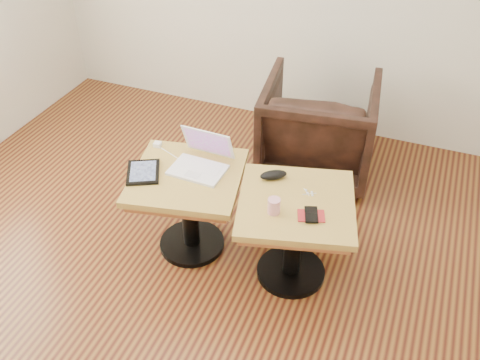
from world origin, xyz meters
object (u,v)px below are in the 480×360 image
(side_table_left, at_px, (188,193))
(laptop, at_px, (201,161))
(armchair, at_px, (318,128))
(side_table_right, at_px, (295,221))
(striped_cup, at_px, (274,206))

(side_table_left, relative_size, laptop, 2.29)
(laptop, height_order, armchair, laptop)
(side_table_left, distance_m, side_table_right, 0.65)
(side_table_left, height_order, laptop, laptop)
(armchair, bearing_deg, side_table_left, 57.77)
(side_table_right, relative_size, striped_cup, 8.79)
(side_table_left, distance_m, laptop, 0.21)
(side_table_right, distance_m, armchair, 1.08)
(laptop, xyz_separation_m, armchair, (0.45, 0.97, -0.24))
(striped_cup, distance_m, armchair, 1.22)
(side_table_right, bearing_deg, laptop, 156.40)
(side_table_right, distance_m, striped_cup, 0.24)
(striped_cup, relative_size, armchair, 0.11)
(side_table_right, xyz_separation_m, striped_cup, (-0.09, -0.13, 0.18))
(side_table_left, xyz_separation_m, side_table_right, (0.65, -0.00, 0.00))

